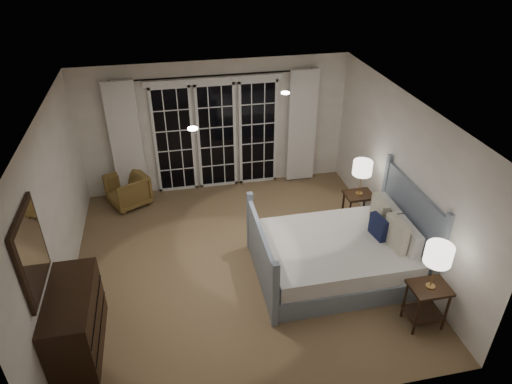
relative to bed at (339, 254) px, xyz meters
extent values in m
plane|color=brown|center=(-1.41, 0.48, -0.34)|extent=(5.00, 5.00, 0.00)
plane|color=white|center=(-1.41, 0.48, 2.16)|extent=(5.00, 5.00, 0.00)
cube|color=white|center=(-3.91, 0.48, 0.91)|extent=(0.02, 5.00, 2.50)
cube|color=white|center=(1.09, 0.48, 0.91)|extent=(0.02, 5.00, 2.50)
cube|color=white|center=(-1.41, 2.98, 0.91)|extent=(5.00, 0.02, 2.50)
cube|color=white|center=(-1.41, -2.02, 0.91)|extent=(5.00, 0.02, 2.50)
cube|color=black|center=(-2.21, 2.95, 0.71)|extent=(0.66, 0.02, 2.02)
cube|color=black|center=(-1.41, 2.95, 0.71)|extent=(0.66, 0.02, 2.02)
cube|color=black|center=(-0.61, 2.95, 0.71)|extent=(0.66, 0.02, 2.02)
cube|color=white|center=(-1.41, 2.94, 1.81)|extent=(2.50, 0.04, 0.10)
cylinder|color=black|center=(-1.41, 2.88, 1.91)|extent=(3.50, 0.03, 0.03)
cube|color=silver|center=(-3.06, 2.86, 0.81)|extent=(0.55, 0.10, 2.25)
cube|color=silver|center=(0.24, 2.86, 0.81)|extent=(0.55, 0.10, 2.25)
cylinder|color=white|center=(-0.61, 1.08, 2.15)|extent=(0.12, 0.12, 0.01)
cylinder|color=white|center=(-2.01, 0.08, 2.15)|extent=(0.12, 0.12, 0.01)
cube|color=slate|center=(-0.06, 0.00, -0.18)|extent=(2.13, 1.67, 0.31)
cube|color=silver|center=(-0.06, 0.00, 0.11)|extent=(2.07, 1.61, 0.26)
cube|color=slate|center=(1.06, 0.00, 0.34)|extent=(0.06, 1.67, 1.35)
cube|color=slate|center=(-1.19, 0.00, 0.13)|extent=(0.06, 1.67, 0.94)
cube|color=silver|center=(0.86, -0.32, 0.42)|extent=(0.14, 0.60, 0.36)
cube|color=silver|center=(0.86, 0.32, 0.42)|extent=(0.14, 0.60, 0.36)
cube|color=beige|center=(0.70, -0.28, 0.46)|extent=(0.16, 0.46, 0.45)
cube|color=beige|center=(0.70, 0.28, 0.46)|extent=(0.16, 0.46, 0.45)
cube|color=#161C3C|center=(0.56, 0.00, 0.41)|extent=(0.15, 0.35, 0.34)
cube|color=black|center=(0.73, -1.21, 0.28)|extent=(0.49, 0.39, 0.04)
cube|color=black|center=(0.73, -1.21, -0.16)|extent=(0.45, 0.35, 0.03)
cylinder|color=black|center=(0.52, -1.36, -0.03)|extent=(0.04, 0.04, 0.61)
cylinder|color=black|center=(0.94, -1.36, -0.03)|extent=(0.04, 0.04, 0.61)
cylinder|color=black|center=(0.52, -1.05, -0.03)|extent=(0.04, 0.04, 0.61)
cylinder|color=black|center=(0.94, -1.05, -0.03)|extent=(0.04, 0.04, 0.61)
cube|color=black|center=(0.75, 1.12, 0.26)|extent=(0.47, 0.38, 0.04)
cube|color=black|center=(0.75, 1.12, -0.17)|extent=(0.43, 0.34, 0.03)
cylinder|color=black|center=(0.55, 0.97, -0.05)|extent=(0.04, 0.04, 0.58)
cylinder|color=black|center=(0.95, 0.97, -0.05)|extent=(0.04, 0.04, 0.58)
cylinder|color=black|center=(0.55, 1.27, -0.05)|extent=(0.04, 0.04, 0.58)
cylinder|color=black|center=(0.95, 1.27, -0.05)|extent=(0.04, 0.04, 0.58)
cylinder|color=tan|center=(0.73, -1.21, 0.31)|extent=(0.12, 0.12, 0.02)
cylinder|color=tan|center=(0.73, -1.21, 0.51)|extent=(0.02, 0.02, 0.38)
cylinder|color=white|center=(0.73, -1.21, 0.82)|extent=(0.33, 0.33, 0.25)
cylinder|color=tan|center=(0.75, 1.12, 0.29)|extent=(0.12, 0.12, 0.02)
cylinder|color=tan|center=(0.75, 1.12, 0.48)|extent=(0.02, 0.02, 0.36)
cylinder|color=white|center=(0.75, 1.12, 0.78)|extent=(0.32, 0.32, 0.23)
imported|color=brown|center=(-3.15, 2.58, -0.03)|extent=(0.90, 0.89, 0.61)
cube|color=black|center=(-3.64, -0.70, 0.11)|extent=(0.53, 1.26, 0.89)
cube|color=black|center=(-3.37, -0.70, -0.04)|extent=(0.01, 1.24, 0.01)
cube|color=black|center=(-3.37, -0.70, 0.25)|extent=(0.01, 1.24, 0.01)
cube|color=black|center=(-3.88, -0.70, 1.21)|extent=(0.04, 0.85, 1.00)
cube|color=white|center=(-3.86, -0.70, 1.21)|extent=(0.01, 0.73, 0.88)
camera|label=1|loc=(-2.30, -4.96, 4.31)|focal=32.00mm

